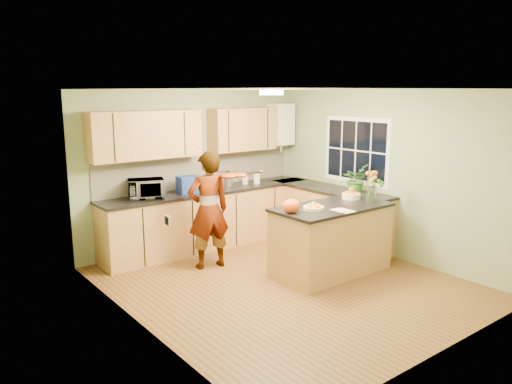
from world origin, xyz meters
TOP-DOWN VIEW (x-y plane):
  - floor at (0.00, 0.00)m, footprint 4.50×4.50m
  - ceiling at (0.00, 0.00)m, footprint 4.00×4.50m
  - wall_back at (0.00, 2.25)m, footprint 4.00×0.02m
  - wall_front at (0.00, -2.25)m, footprint 4.00×0.02m
  - wall_left at (-2.00, 0.00)m, footprint 0.02×4.50m
  - wall_right at (2.00, 0.00)m, footprint 0.02×4.50m
  - back_counter at (0.10, 1.95)m, footprint 3.64×0.62m
  - right_counter at (1.70, 0.85)m, footprint 0.62×2.24m
  - splashback at (0.10, 2.23)m, footprint 3.60×0.02m
  - upper_cabinets at (-0.18, 2.08)m, footprint 3.20×0.34m
  - boiler at (1.70, 2.09)m, footprint 0.40×0.30m
  - window_right at (1.99, 0.60)m, footprint 0.01×1.30m
  - light_switch at (-1.99, -0.60)m, footprint 0.02×0.09m
  - ceiling_lamp at (0.00, 0.30)m, footprint 0.30×0.30m
  - peninsula_island at (0.77, -0.07)m, footprint 1.65×0.85m
  - fruit_dish at (0.42, -0.07)m, footprint 0.27×0.27m
  - orange_bowl at (1.32, 0.08)m, footprint 0.27×0.27m
  - flower_vase at (1.37, -0.25)m, footprint 0.26×0.26m
  - orange_bag at (0.07, -0.02)m, footprint 0.30×0.28m
  - papers at (0.67, -0.37)m, footprint 0.20×0.27m
  - violinist at (-0.44, 1.14)m, footprint 0.67×0.51m
  - violin at (-0.24, 0.92)m, footprint 0.65×0.56m
  - microwave at (-0.99, 1.96)m, footprint 0.60×0.50m
  - blue_box at (-0.31, 1.91)m, footprint 0.34×0.27m
  - kettle at (0.48, 1.99)m, footprint 0.16×0.16m
  - jar_cream at (0.83, 1.98)m, footprint 0.13×0.13m
  - jar_white at (1.00, 1.88)m, footprint 0.13×0.13m
  - potted_plant at (1.70, 0.34)m, footprint 0.51×0.48m

SIDE VIEW (x-z plane):
  - floor at x=0.00m, z-range 0.00..0.00m
  - back_counter at x=0.10m, z-range 0.00..0.94m
  - right_counter at x=1.70m, z-range 0.00..0.94m
  - peninsula_island at x=0.77m, z-range 0.00..0.95m
  - violinist at x=-0.44m, z-range 0.00..1.67m
  - papers at x=0.67m, z-range 0.95..0.96m
  - fruit_dish at x=0.42m, z-range 0.94..1.03m
  - orange_bowl at x=1.32m, z-range 0.94..1.09m
  - jar_cream at x=0.83m, z-range 0.94..1.09m
  - jar_white at x=1.00m, z-range 0.94..1.11m
  - orange_bag at x=0.07m, z-range 0.95..1.13m
  - kettle at x=0.48m, z-range 0.91..1.22m
  - blue_box at x=-0.31m, z-range 0.94..1.20m
  - microwave at x=-0.99m, z-range 0.94..1.22m
  - potted_plant at x=1.70m, z-range 0.94..1.39m
  - splashback at x=0.10m, z-range 0.94..1.46m
  - wall_back at x=0.00m, z-range 0.00..2.50m
  - wall_front at x=0.00m, z-range 0.00..2.50m
  - wall_left at x=-2.00m, z-range 0.00..2.50m
  - wall_right at x=2.00m, z-range 0.00..2.50m
  - flower_vase at x=1.37m, z-range 1.03..1.51m
  - light_switch at x=-1.99m, z-range 1.26..1.34m
  - violin at x=-0.24m, z-range 1.25..1.42m
  - window_right at x=1.99m, z-range 1.02..2.08m
  - upper_cabinets at x=-0.18m, z-range 1.50..2.20m
  - boiler at x=1.70m, z-range 1.47..2.33m
  - ceiling_lamp at x=0.00m, z-range 2.43..2.50m
  - ceiling at x=0.00m, z-range 2.49..2.51m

